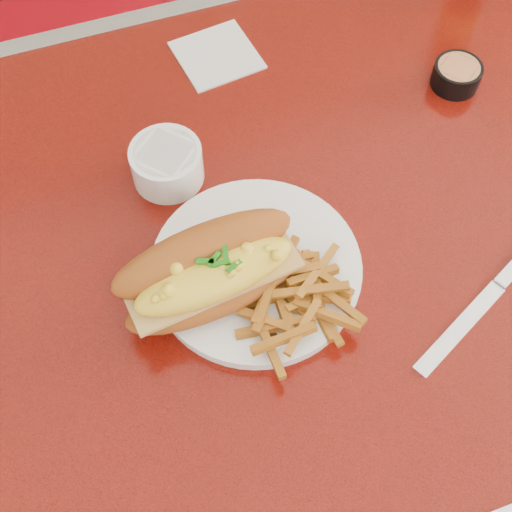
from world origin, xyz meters
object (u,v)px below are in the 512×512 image
object	(u,v)px
dinner_plate	(256,269)
booth_bench_far	(162,57)
fork	(238,291)
knife	(493,291)
gravy_ramekin	(167,163)
mac_hoagie	(210,272)
sauce_cup_right	(457,74)
diner_table	(292,279)

from	to	relation	value
dinner_plate	booth_bench_far	bearing A→B (deg)	85.06
fork	knife	size ratio (longest dim) A/B	0.72
dinner_plate	gravy_ramekin	xyz separation A→B (m)	(-0.06, 0.17, 0.02)
mac_hoagie	sauce_cup_right	distance (m)	0.46
mac_hoagie	diner_table	bearing A→B (deg)	21.53
booth_bench_far	mac_hoagie	size ratio (longest dim) A/B	5.45
booth_bench_far	knife	size ratio (longest dim) A/B	5.53
booth_bench_far	gravy_ramekin	size ratio (longest dim) A/B	10.60
booth_bench_far	sauce_cup_right	distance (m)	0.89
dinner_plate	knife	bearing A→B (deg)	-24.78
booth_bench_far	dinner_plate	world-z (taller)	booth_bench_far
sauce_cup_right	fork	bearing A→B (deg)	-151.05
diner_table	fork	xyz separation A→B (m)	(-0.10, -0.08, 0.18)
diner_table	gravy_ramekin	distance (m)	0.25
diner_table	booth_bench_far	xyz separation A→B (m)	(0.00, 0.81, -0.32)
fork	sauce_cup_right	distance (m)	0.44
mac_hoagie	gravy_ramekin	distance (m)	0.18
dinner_plate	knife	distance (m)	0.27
knife	diner_table	bearing A→B (deg)	108.75
mac_hoagie	booth_bench_far	bearing A→B (deg)	74.97
booth_bench_far	diner_table	bearing A→B (deg)	-90.00
gravy_ramekin	sauce_cup_right	world-z (taller)	gravy_ramekin
dinner_plate	fork	size ratio (longest dim) A/B	1.69
dinner_plate	mac_hoagie	world-z (taller)	mac_hoagie
dinner_plate	sauce_cup_right	bearing A→B (deg)	28.08
mac_hoagie	sauce_cup_right	size ratio (longest dim) A/B	2.81
booth_bench_far	gravy_ramekin	bearing A→B (deg)	-100.63
diner_table	dinner_plate	world-z (taller)	dinner_plate
diner_table	gravy_ramekin	world-z (taller)	gravy_ramekin
mac_hoagie	gravy_ramekin	xyz separation A→B (m)	(-0.00, 0.18, -0.03)
dinner_plate	gravy_ramekin	world-z (taller)	gravy_ramekin
diner_table	booth_bench_far	distance (m)	0.87
mac_hoagie	gravy_ramekin	bearing A→B (deg)	83.68
booth_bench_far	mac_hoagie	distance (m)	1.04
mac_hoagie	dinner_plate	bearing A→B (deg)	4.69
gravy_ramekin	knife	xyz separation A→B (m)	(0.30, -0.28, -0.02)
knife	booth_bench_far	bearing A→B (deg)	73.82
booth_bench_far	fork	distance (m)	1.03
booth_bench_far	knife	world-z (taller)	booth_bench_far
gravy_ramekin	sauce_cup_right	bearing A→B (deg)	2.87
dinner_plate	mac_hoagie	distance (m)	0.07
booth_bench_far	mac_hoagie	world-z (taller)	booth_bench_far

